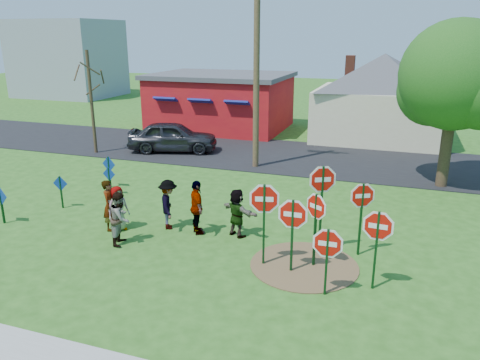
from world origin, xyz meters
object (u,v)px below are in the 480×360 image
object	(u,v)px
stop_sign_c	(316,214)
suv	(173,137)
person_a	(118,208)
stop_sign_a	(293,220)
stop_sign_b	(322,188)
stop_sign_d	(362,201)
utility_pole	(257,64)
leafy_tree	(458,81)
person_b	(110,205)

from	to	relation	value
stop_sign_c	suv	distance (m)	15.28
person_a	suv	size ratio (longest dim) A/B	0.31
stop_sign_a	stop_sign_b	world-z (taller)	stop_sign_b
stop_sign_a	stop_sign_d	xyz separation A→B (m)	(1.73, 1.73, 0.17)
stop_sign_a	person_a	xyz separation A→B (m)	(-6.36, 0.96, -0.79)
person_a	utility_pole	world-z (taller)	utility_pole
stop_sign_c	leafy_tree	size ratio (longest dim) A/B	0.33
person_b	leafy_tree	distance (m)	14.96
person_a	person_b	world-z (taller)	person_b
utility_pole	leafy_tree	xyz separation A→B (m)	(8.96, -0.36, -0.50)
person_b	suv	world-z (taller)	person_b
person_b	utility_pole	bearing A→B (deg)	-29.37
stop_sign_b	person_a	world-z (taller)	stop_sign_b
stop_sign_d	leafy_tree	distance (m)	9.18
suv	person_b	bearing A→B (deg)	179.54
stop_sign_d	utility_pole	bearing A→B (deg)	97.99
stop_sign_c	leafy_tree	world-z (taller)	leafy_tree
stop_sign_b	stop_sign_d	size ratio (longest dim) A/B	1.21
suv	leafy_tree	size ratio (longest dim) A/B	0.70
stop_sign_c	person_a	xyz separation A→B (m)	(-6.91, 0.43, -0.85)
person_a	person_b	distance (m)	0.31
stop_sign_c	person_b	world-z (taller)	stop_sign_c
stop_sign_b	suv	size ratio (longest dim) A/B	0.59
stop_sign_c	leafy_tree	xyz separation A→B (m)	(4.14, 9.38, 3.00)
stop_sign_b	leafy_tree	distance (m)	9.76
person_a	suv	world-z (taller)	suv
suv	utility_pole	bearing A→B (deg)	-121.98
stop_sign_c	stop_sign_b	bearing A→B (deg)	123.88
stop_sign_a	stop_sign_c	distance (m)	0.77
person_b	utility_pole	world-z (taller)	utility_pole
stop_sign_d	utility_pole	xyz separation A→B (m)	(-5.99, 8.54, 3.40)
stop_sign_c	utility_pole	size ratio (longest dim) A/B	0.24
leafy_tree	stop_sign_b	bearing A→B (deg)	-116.03
suv	stop_sign_c	bearing A→B (deg)	-153.92
person_a	utility_pole	xyz separation A→B (m)	(2.10, 9.31, 4.36)
stop_sign_b	utility_pole	world-z (taller)	utility_pole
stop_sign_d	utility_pole	distance (m)	10.97
stop_sign_d	person_b	distance (m)	8.45
stop_sign_d	stop_sign_b	bearing A→B (deg)	167.27
person_b	suv	distance (m)	11.33
stop_sign_b	stop_sign_d	xyz separation A→B (m)	(1.17, 0.30, -0.40)
stop_sign_a	leafy_tree	xyz separation A→B (m)	(4.70, 9.91, 3.06)
stop_sign_d	leafy_tree	xyz separation A→B (m)	(2.97, 8.18, 2.90)
stop_sign_b	stop_sign_a	bearing A→B (deg)	-139.62
stop_sign_c	suv	size ratio (longest dim) A/B	0.47
leafy_tree	suv	bearing A→B (deg)	172.53
stop_sign_d	person_a	distance (m)	8.18
stop_sign_b	leafy_tree	size ratio (longest dim) A/B	0.41
stop_sign_b	suv	world-z (taller)	stop_sign_b
leafy_tree	stop_sign_a	bearing A→B (deg)	-115.37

